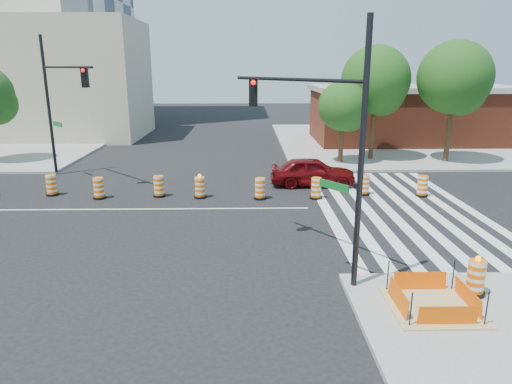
# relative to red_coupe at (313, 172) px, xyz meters

# --- Properties ---
(ground) EXTENTS (120.00, 120.00, 0.00)m
(ground) POSITION_rel_red_coupe_xyz_m (-7.75, -4.02, -0.76)
(ground) COLOR black
(ground) RESTS_ON ground
(sidewalk_ne) EXTENTS (22.00, 22.00, 0.15)m
(sidewalk_ne) POSITION_rel_red_coupe_xyz_m (10.25, 13.98, -0.68)
(sidewalk_ne) COLOR gray
(sidewalk_ne) RESTS_ON ground
(crosswalk_east) EXTENTS (6.75, 13.50, 0.01)m
(crosswalk_east) POSITION_rel_red_coupe_xyz_m (3.20, -4.02, -0.75)
(crosswalk_east) COLOR silver
(crosswalk_east) RESTS_ON ground
(lane_centerline) EXTENTS (14.00, 0.12, 0.01)m
(lane_centerline) POSITION_rel_red_coupe_xyz_m (-7.75, -4.02, -0.75)
(lane_centerline) COLOR silver
(lane_centerline) RESTS_ON ground
(excavation_pit) EXTENTS (2.20, 2.20, 0.90)m
(excavation_pit) POSITION_rel_red_coupe_xyz_m (1.25, -13.02, -0.53)
(excavation_pit) COLOR tan
(excavation_pit) RESTS_ON ground
(brick_storefront) EXTENTS (16.50, 8.50, 4.60)m
(brick_storefront) POSITION_rel_red_coupe_xyz_m (10.25, 13.98, 1.56)
(brick_storefront) COLOR brown
(brick_storefront) RESTS_ON ground
(beige_midrise) EXTENTS (14.00, 10.00, 10.00)m
(beige_midrise) POSITION_rel_red_coupe_xyz_m (-19.75, 17.98, 4.24)
(beige_midrise) COLOR #B5A98A
(beige_midrise) RESTS_ON ground
(red_coupe) EXTENTS (4.46, 1.84, 1.51)m
(red_coupe) POSITION_rel_red_coupe_xyz_m (0.00, 0.00, 0.00)
(red_coupe) COLOR #57070A
(red_coupe) RESTS_ON ground
(signal_pole_se) EXTENTS (3.39, 4.43, 7.22)m
(signal_pole_se) POSITION_rel_red_coupe_xyz_m (-1.38, -10.53, 3.68)
(signal_pole_se) COLOR black
(signal_pole_se) RESTS_ON ground
(signal_pole_nw) EXTENTS (4.11, 4.25, 7.64)m
(signal_pole_nw) POSITION_rel_red_coupe_xyz_m (-13.54, 1.74, 3.94)
(signal_pole_nw) COLOR black
(signal_pole_nw) RESTS_ON ground
(pit_drum) EXTENTS (0.57, 0.57, 1.13)m
(pit_drum) POSITION_rel_red_coupe_xyz_m (2.65, -12.37, -0.14)
(pit_drum) COLOR black
(pit_drum) RESTS_ON ground
(tree_north_c) EXTENTS (3.16, 3.11, 5.28)m
(tree_north_c) POSITION_rel_red_coupe_xyz_m (2.59, 5.34, 2.79)
(tree_north_c) COLOR #382314
(tree_north_c) RESTS_ON ground
(tree_north_d) EXTENTS (4.39, 4.39, 7.47)m
(tree_north_d) POSITION_rel_red_coupe_xyz_m (4.88, 6.59, 4.26)
(tree_north_d) COLOR #382314
(tree_north_d) RESTS_ON ground
(tree_north_e) EXTENTS (4.55, 4.55, 7.73)m
(tree_north_e) POSITION_rel_red_coupe_xyz_m (9.54, 5.58, 4.43)
(tree_north_e) COLOR #382314
(tree_north_e) RESTS_ON ground
(median_drum_2) EXTENTS (0.60, 0.60, 1.02)m
(median_drum_2) POSITION_rel_red_coupe_xyz_m (-13.03, -1.66, -0.28)
(median_drum_2) COLOR black
(median_drum_2) RESTS_ON ground
(median_drum_3) EXTENTS (0.60, 0.60, 1.02)m
(median_drum_3) POSITION_rel_red_coupe_xyz_m (-10.54, -2.28, -0.28)
(median_drum_3) COLOR black
(median_drum_3) RESTS_ON ground
(median_drum_4) EXTENTS (0.60, 0.60, 1.02)m
(median_drum_4) POSITION_rel_red_coupe_xyz_m (-7.74, -1.99, -0.28)
(median_drum_4) COLOR black
(median_drum_4) RESTS_ON ground
(median_drum_5) EXTENTS (0.60, 0.60, 1.18)m
(median_drum_5) POSITION_rel_red_coupe_xyz_m (-5.73, -2.25, -0.27)
(median_drum_5) COLOR black
(median_drum_5) RESTS_ON ground
(median_drum_6) EXTENTS (0.60, 0.60, 1.02)m
(median_drum_6) POSITION_rel_red_coupe_xyz_m (-2.85, -2.51, -0.28)
(median_drum_6) COLOR black
(median_drum_6) RESTS_ON ground
(median_drum_7) EXTENTS (0.60, 0.60, 1.02)m
(median_drum_7) POSITION_rel_red_coupe_xyz_m (-0.18, -2.51, -0.28)
(median_drum_7) COLOR black
(median_drum_7) RESTS_ON ground
(median_drum_8) EXTENTS (0.60, 0.60, 1.02)m
(median_drum_8) POSITION_rel_red_coupe_xyz_m (2.29, -1.86, -0.28)
(median_drum_8) COLOR black
(median_drum_8) RESTS_ON ground
(median_drum_9) EXTENTS (0.60, 0.60, 1.02)m
(median_drum_9) POSITION_rel_red_coupe_xyz_m (5.04, -2.20, -0.28)
(median_drum_9) COLOR black
(median_drum_9) RESTS_ON ground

